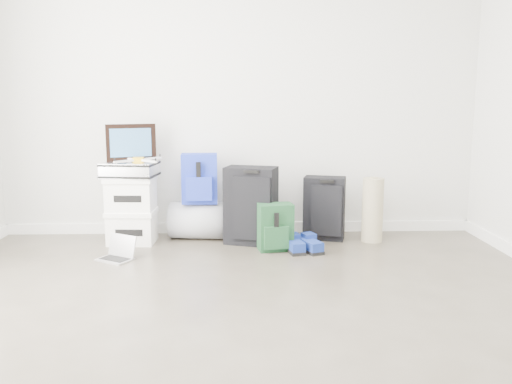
{
  "coord_description": "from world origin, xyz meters",
  "views": [
    {
      "loc": [
        -0.04,
        -2.66,
        1.29
      ],
      "look_at": [
        0.13,
        1.9,
        0.5
      ],
      "focal_mm": 38.0,
      "sensor_mm": 36.0,
      "label": 1
    }
  ],
  "objects_px": {
    "duffel_bag": "(200,220)",
    "large_suitcase": "(251,206)",
    "briefcase": "(130,169)",
    "boxes_stack": "(132,210)",
    "laptop": "(118,254)",
    "carry_on": "(324,208)"
  },
  "relations": [
    {
      "from": "duffel_bag",
      "to": "large_suitcase",
      "type": "bearing_deg",
      "value": -15.49
    },
    {
      "from": "briefcase",
      "to": "duffel_bag",
      "type": "distance_m",
      "value": 0.79
    },
    {
      "from": "large_suitcase",
      "to": "briefcase",
      "type": "bearing_deg",
      "value": -166.36
    },
    {
      "from": "boxes_stack",
      "to": "large_suitcase",
      "type": "height_order",
      "value": "large_suitcase"
    },
    {
      "from": "large_suitcase",
      "to": "laptop",
      "type": "relative_size",
      "value": 2.1
    },
    {
      "from": "large_suitcase",
      "to": "laptop",
      "type": "distance_m",
      "value": 1.22
    },
    {
      "from": "boxes_stack",
      "to": "large_suitcase",
      "type": "bearing_deg",
      "value": -0.48
    },
    {
      "from": "large_suitcase",
      "to": "laptop",
      "type": "height_order",
      "value": "large_suitcase"
    },
    {
      "from": "boxes_stack",
      "to": "briefcase",
      "type": "height_order",
      "value": "briefcase"
    },
    {
      "from": "duffel_bag",
      "to": "large_suitcase",
      "type": "height_order",
      "value": "large_suitcase"
    },
    {
      "from": "boxes_stack",
      "to": "duffel_bag",
      "type": "bearing_deg",
      "value": 14.94
    },
    {
      "from": "large_suitcase",
      "to": "carry_on",
      "type": "height_order",
      "value": "large_suitcase"
    },
    {
      "from": "duffel_bag",
      "to": "large_suitcase",
      "type": "xyz_separation_m",
      "value": [
        0.47,
        -0.19,
        0.17
      ]
    },
    {
      "from": "duffel_bag",
      "to": "laptop",
      "type": "relative_size",
      "value": 1.69
    },
    {
      "from": "duffel_bag",
      "to": "carry_on",
      "type": "distance_m",
      "value": 1.16
    },
    {
      "from": "boxes_stack",
      "to": "large_suitcase",
      "type": "relative_size",
      "value": 0.87
    },
    {
      "from": "carry_on",
      "to": "laptop",
      "type": "bearing_deg",
      "value": -146.52
    },
    {
      "from": "briefcase",
      "to": "large_suitcase",
      "type": "xyz_separation_m",
      "value": [
        1.07,
        -0.07,
        -0.32
      ]
    },
    {
      "from": "boxes_stack",
      "to": "duffel_bag",
      "type": "xyz_separation_m",
      "value": [
        0.61,
        0.13,
        -0.13
      ]
    },
    {
      "from": "carry_on",
      "to": "laptop",
      "type": "distance_m",
      "value": 1.89
    },
    {
      "from": "laptop",
      "to": "duffel_bag",
      "type": "bearing_deg",
      "value": 77.04
    },
    {
      "from": "duffel_bag",
      "to": "laptop",
      "type": "distance_m",
      "value": 0.91
    }
  ]
}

